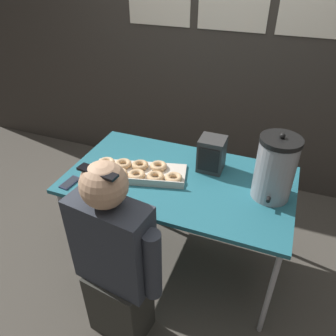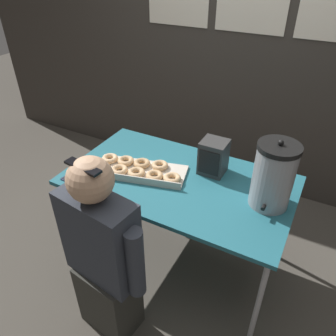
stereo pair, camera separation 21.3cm
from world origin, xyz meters
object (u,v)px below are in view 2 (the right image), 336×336
object	(u,v)px
donut_box	(137,169)
person_seated	(103,257)
cell_phone	(72,176)
space_heater	(213,157)
coffee_urn	(273,176)

from	to	relation	value
donut_box	person_seated	size ratio (longest dim) A/B	0.53
cell_phone	space_heater	world-z (taller)	space_heater
donut_box	cell_phone	bearing A→B (deg)	-159.75
donut_box	coffee_urn	bearing A→B (deg)	-7.79
space_heater	person_seated	distance (m)	0.93
cell_phone	person_seated	xyz separation A→B (m)	(0.50, -0.35, -0.17)
coffee_urn	person_seated	bearing A→B (deg)	-135.92
cell_phone	space_heater	bearing A→B (deg)	37.30
donut_box	cell_phone	xyz separation A→B (m)	(-0.35, -0.24, -0.02)
person_seated	cell_phone	bearing A→B (deg)	-27.31
cell_phone	person_seated	world-z (taller)	person_seated
donut_box	space_heater	distance (m)	0.51
person_seated	space_heater	bearing A→B (deg)	-102.02
coffee_urn	donut_box	bearing A→B (deg)	-173.66
cell_phone	person_seated	size ratio (longest dim) A/B	0.12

